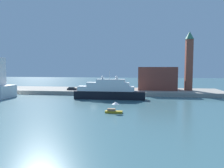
{
  "coord_description": "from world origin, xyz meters",
  "views": [
    {
      "loc": [
        16.85,
        -72.84,
        12.11
      ],
      "look_at": [
        5.9,
        6.0,
        6.08
      ],
      "focal_mm": 32.83,
      "sensor_mm": 36.0,
      "label": 1
    }
  ],
  "objects_px": {
    "large_yacht": "(108,91)",
    "parked_car": "(72,89)",
    "small_motorboat": "(114,109)",
    "person_figure": "(81,88)",
    "bell_tower": "(189,59)",
    "harbor_building": "(157,78)",
    "mooring_bollard": "(112,91)"
  },
  "relations": [
    {
      "from": "small_motorboat",
      "to": "person_figure",
      "type": "height_order",
      "value": "person_figure"
    },
    {
      "from": "large_yacht",
      "to": "parked_car",
      "type": "distance_m",
      "value": 24.97
    },
    {
      "from": "large_yacht",
      "to": "mooring_bollard",
      "type": "height_order",
      "value": "large_yacht"
    },
    {
      "from": "harbor_building",
      "to": "mooring_bollard",
      "type": "distance_m",
      "value": 24.36
    },
    {
      "from": "bell_tower",
      "to": "person_figure",
      "type": "distance_m",
      "value": 52.96
    },
    {
      "from": "large_yacht",
      "to": "small_motorboat",
      "type": "height_order",
      "value": "large_yacht"
    },
    {
      "from": "large_yacht",
      "to": "parked_car",
      "type": "relative_size",
      "value": 6.12
    },
    {
      "from": "parked_car",
      "to": "large_yacht",
      "type": "bearing_deg",
      "value": -36.19
    },
    {
      "from": "bell_tower",
      "to": "parked_car",
      "type": "height_order",
      "value": "bell_tower"
    },
    {
      "from": "harbor_building",
      "to": "parked_car",
      "type": "relative_size",
      "value": 3.96
    },
    {
      "from": "harbor_building",
      "to": "parked_car",
      "type": "height_order",
      "value": "harbor_building"
    },
    {
      "from": "harbor_building",
      "to": "bell_tower",
      "type": "xyz_separation_m",
      "value": [
        14.54,
        -1.9,
        9.3
      ]
    },
    {
      "from": "parked_car",
      "to": "person_figure",
      "type": "bearing_deg",
      "value": 7.1
    },
    {
      "from": "small_motorboat",
      "to": "parked_car",
      "type": "bearing_deg",
      "value": 122.75
    },
    {
      "from": "large_yacht",
      "to": "parked_car",
      "type": "xyz_separation_m",
      "value": [
        -20.14,
        14.73,
        -0.82
      ]
    },
    {
      "from": "large_yacht",
      "to": "parked_car",
      "type": "bearing_deg",
      "value": 143.81
    },
    {
      "from": "large_yacht",
      "to": "parked_car",
      "type": "height_order",
      "value": "large_yacht"
    },
    {
      "from": "large_yacht",
      "to": "bell_tower",
      "type": "xyz_separation_m",
      "value": [
        34.99,
        20.91,
        13.4
      ]
    },
    {
      "from": "large_yacht",
      "to": "person_figure",
      "type": "relative_size",
      "value": 16.92
    },
    {
      "from": "harbor_building",
      "to": "large_yacht",
      "type": "bearing_deg",
      "value": -131.88
    },
    {
      "from": "parked_car",
      "to": "person_figure",
      "type": "relative_size",
      "value": 2.76
    },
    {
      "from": "bell_tower",
      "to": "person_figure",
      "type": "relative_size",
      "value": 16.71
    },
    {
      "from": "parked_car",
      "to": "harbor_building",
      "type": "bearing_deg",
      "value": 11.25
    },
    {
      "from": "person_figure",
      "to": "small_motorboat",
      "type": "bearing_deg",
      "value": -62.27
    },
    {
      "from": "bell_tower",
      "to": "person_figure",
      "type": "xyz_separation_m",
      "value": [
        -50.75,
        -5.63,
        -14.06
      ]
    },
    {
      "from": "small_motorboat",
      "to": "parked_car",
      "type": "xyz_separation_m",
      "value": [
        -25.55,
        39.73,
        1.2
      ]
    },
    {
      "from": "large_yacht",
      "to": "harbor_building",
      "type": "height_order",
      "value": "harbor_building"
    },
    {
      "from": "harbor_building",
      "to": "bell_tower",
      "type": "height_order",
      "value": "bell_tower"
    },
    {
      "from": "person_figure",
      "to": "bell_tower",
      "type": "bearing_deg",
      "value": 6.33
    },
    {
      "from": "mooring_bollard",
      "to": "harbor_building",
      "type": "bearing_deg",
      "value": 31.8
    },
    {
      "from": "parked_car",
      "to": "mooring_bollard",
      "type": "xyz_separation_m",
      "value": [
        20.35,
        -4.47,
        -0.19
      ]
    },
    {
      "from": "parked_car",
      "to": "person_figure",
      "type": "xyz_separation_m",
      "value": [
        4.38,
        0.55,
        0.16
      ]
    }
  ]
}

